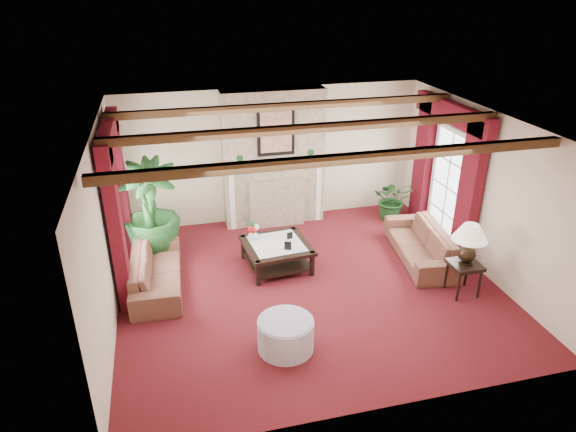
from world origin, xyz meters
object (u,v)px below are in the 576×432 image
object	(u,v)px
side_table	(463,278)
ottoman	(286,335)
potted_palm	(153,230)
sofa_right	(422,239)
coffee_table	(277,255)
sofa_left	(156,266)

from	to	relation	value
side_table	ottoman	world-z (taller)	side_table
potted_palm	side_table	xyz separation A→B (m)	(4.72, -2.44, -0.23)
sofa_right	side_table	xyz separation A→B (m)	(0.12, -1.18, -0.12)
coffee_table	ottoman	xyz separation A→B (m)	(-0.37, -2.15, 0.00)
coffee_table	side_table	xyz separation A→B (m)	(2.67, -1.52, 0.05)
sofa_left	side_table	distance (m)	4.90
coffee_table	side_table	bearing A→B (deg)	-34.82
sofa_left	coffee_table	world-z (taller)	sofa_left
sofa_left	side_table	world-z (taller)	sofa_left
potted_palm	side_table	distance (m)	5.32
side_table	ottoman	bearing A→B (deg)	-168.29
sofa_left	potted_palm	bearing A→B (deg)	3.54
ottoman	sofa_left	bearing A→B (deg)	129.57
sofa_left	ottoman	xyz separation A→B (m)	(1.66, -2.01, -0.16)
sofa_right	coffee_table	world-z (taller)	sofa_right
sofa_right	ottoman	world-z (taller)	sofa_right
sofa_right	ottoman	xyz separation A→B (m)	(-2.92, -1.81, -0.17)
potted_palm	sofa_right	bearing A→B (deg)	-15.36
sofa_right	potted_palm	size ratio (longest dim) A/B	1.13
sofa_left	sofa_right	bearing A→B (deg)	-90.12
sofa_left	coffee_table	distance (m)	2.04
coffee_table	potted_palm	bearing A→B (deg)	150.53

